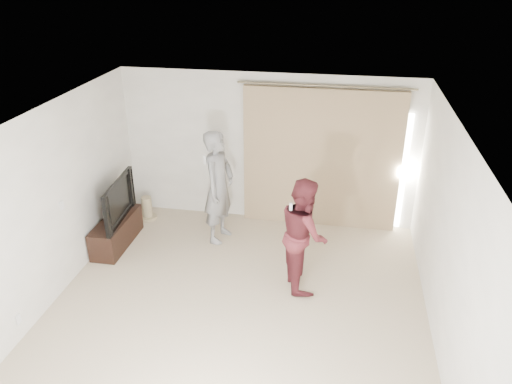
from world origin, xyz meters
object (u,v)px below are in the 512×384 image
tv_console (117,232)px  person_woman (304,234)px  person_man (219,187)px  tv (112,200)px

tv_console → person_woman: (3.06, -0.54, 0.59)m
person_man → person_woman: bearing=-35.3°
tv_console → tv: bearing=0.0°
person_woman → tv: bearing=170.0°
person_man → person_woman: 1.79m
tv_console → person_woman: person_woman is taller
person_man → person_woman: (1.45, -1.03, -0.12)m
tv_console → tv: 0.57m
tv → person_woman: 3.11m
tv_console → tv: (0.00, 0.00, 0.57)m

